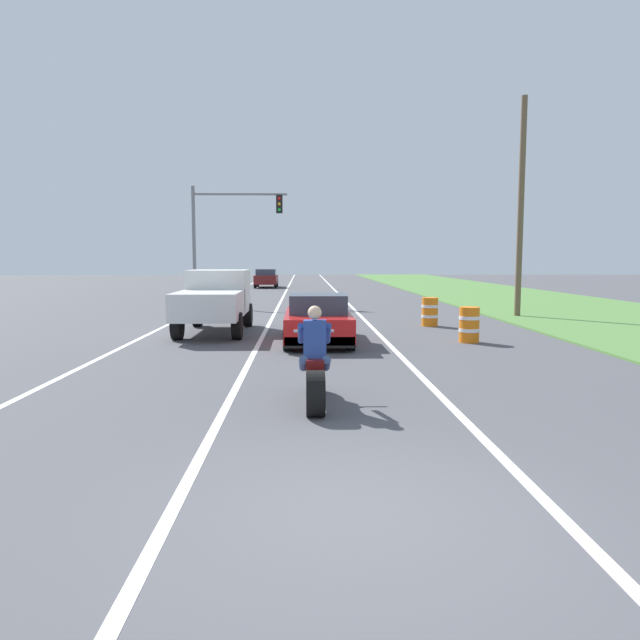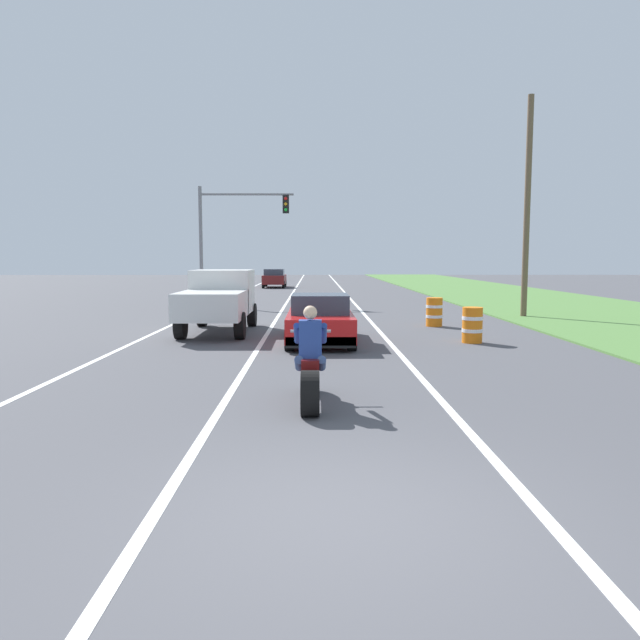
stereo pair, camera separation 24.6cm
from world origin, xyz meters
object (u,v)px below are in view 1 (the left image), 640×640
(construction_barrel_nearest, at_px, (469,325))
(sports_car_red, at_px, (318,320))
(traffic_light_mast_near, at_px, (223,226))
(distant_car_far_ahead, at_px, (266,278))
(pickup_truck_left_lane_white, at_px, (215,298))
(construction_barrel_mid, at_px, (430,312))
(motorcycle_with_rider, at_px, (315,370))

(construction_barrel_nearest, bearing_deg, sports_car_red, 178.44)
(traffic_light_mast_near, distance_m, distant_car_far_ahead, 18.09)
(construction_barrel_nearest, height_order, distant_car_far_ahead, distant_car_far_ahead)
(traffic_light_mast_near, bearing_deg, distant_car_far_ahead, 86.62)
(pickup_truck_left_lane_white, bearing_deg, construction_barrel_mid, 12.85)
(traffic_light_mast_near, bearing_deg, pickup_truck_left_lane_white, -83.90)
(motorcycle_with_rider, height_order, sports_car_red, motorcycle_with_rider)
(sports_car_red, relative_size, construction_barrel_mid, 4.30)
(motorcycle_with_rider, xyz_separation_m, pickup_truck_left_lane_white, (-2.99, 9.55, 0.51))
(construction_barrel_nearest, bearing_deg, construction_barrel_mid, 93.55)
(sports_car_red, height_order, construction_barrel_nearest, sports_car_red)
(sports_car_red, height_order, traffic_light_mast_near, traffic_light_mast_near)
(traffic_light_mast_near, bearing_deg, motorcycle_with_rider, -78.73)
(motorcycle_with_rider, distance_m, traffic_light_mast_near, 21.94)
(motorcycle_with_rider, height_order, traffic_light_mast_near, traffic_light_mast_near)
(motorcycle_with_rider, bearing_deg, pickup_truck_left_lane_white, 107.36)
(traffic_light_mast_near, relative_size, construction_barrel_mid, 6.00)
(traffic_light_mast_near, height_order, construction_barrel_nearest, traffic_light_mast_near)
(distant_car_far_ahead, bearing_deg, motorcycle_with_rider, -85.33)
(motorcycle_with_rider, relative_size, distant_car_far_ahead, 0.55)
(sports_car_red, xyz_separation_m, traffic_light_mast_near, (-4.46, 13.98, 3.38))
(construction_barrel_mid, xyz_separation_m, distant_car_far_ahead, (-7.44, 27.82, 0.27))
(traffic_light_mast_near, bearing_deg, sports_car_red, -72.30)
(construction_barrel_mid, bearing_deg, distant_car_far_ahead, 104.97)
(sports_car_red, bearing_deg, construction_barrel_mid, 44.35)
(motorcycle_with_rider, bearing_deg, traffic_light_mast_near, 101.27)
(sports_car_red, distance_m, traffic_light_mast_near, 15.06)
(traffic_light_mast_near, relative_size, construction_barrel_nearest, 6.00)
(construction_barrel_mid, bearing_deg, sports_car_red, -135.65)
(pickup_truck_left_lane_white, height_order, traffic_light_mast_near, traffic_light_mast_near)
(motorcycle_with_rider, distance_m, construction_barrel_mid, 11.98)
(sports_car_red, bearing_deg, traffic_light_mast_near, 107.70)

